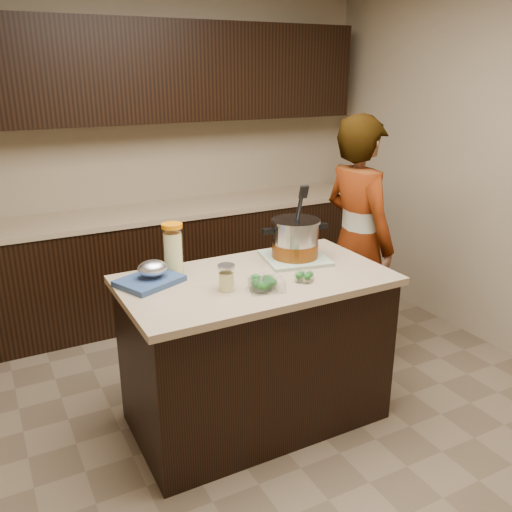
{
  "coord_description": "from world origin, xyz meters",
  "views": [
    {
      "loc": [
        -1.28,
        -2.43,
        1.97
      ],
      "look_at": [
        0.0,
        0.0,
        1.02
      ],
      "focal_mm": 38.0,
      "sensor_mm": 36.0,
      "label": 1
    }
  ],
  "objects_px": {
    "island": "(256,350)",
    "lemonade_pitcher": "(173,250)",
    "stock_pot": "(295,241)",
    "person": "(357,241)"
  },
  "relations": [
    {
      "from": "island",
      "to": "lemonade_pitcher",
      "type": "xyz_separation_m",
      "value": [
        -0.37,
        0.27,
        0.58
      ]
    },
    {
      "from": "stock_pot",
      "to": "lemonade_pitcher",
      "type": "bearing_deg",
      "value": 178.83
    },
    {
      "from": "lemonade_pitcher",
      "to": "person",
      "type": "height_order",
      "value": "person"
    },
    {
      "from": "island",
      "to": "stock_pot",
      "type": "bearing_deg",
      "value": 22.94
    },
    {
      "from": "lemonade_pitcher",
      "to": "stock_pot",
      "type": "bearing_deg",
      "value": -10.61
    },
    {
      "from": "stock_pot",
      "to": "person",
      "type": "xyz_separation_m",
      "value": [
        0.64,
        0.23,
        -0.16
      ]
    },
    {
      "from": "person",
      "to": "stock_pot",
      "type": "bearing_deg",
      "value": 106.47
    },
    {
      "from": "person",
      "to": "island",
      "type": "bearing_deg",
      "value": 107.72
    },
    {
      "from": "island",
      "to": "stock_pot",
      "type": "height_order",
      "value": "stock_pot"
    },
    {
      "from": "island",
      "to": "lemonade_pitcher",
      "type": "bearing_deg",
      "value": 143.48
    }
  ]
}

